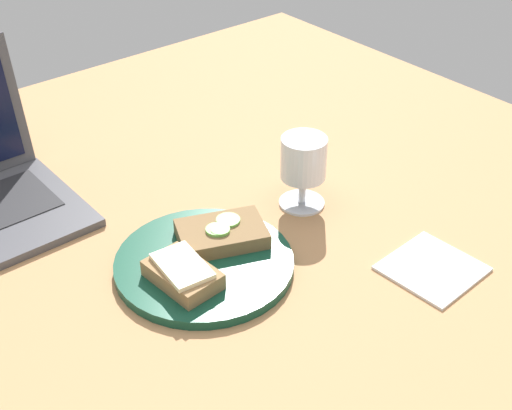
% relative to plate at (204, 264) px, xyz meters
% --- Properties ---
extents(wooden_table, '(1.40, 1.40, 0.03)m').
position_rel_plate_xyz_m(wooden_table, '(0.04, -0.01, -0.02)').
color(wooden_table, '#B27F51').
rests_on(wooden_table, ground).
extents(plate, '(0.24, 0.24, 0.01)m').
position_rel_plate_xyz_m(plate, '(0.00, 0.00, 0.00)').
color(plate, '#144733').
rests_on(plate, wooden_table).
extents(sandwich_with_cucumber, '(0.14, 0.12, 0.03)m').
position_rel_plate_xyz_m(sandwich_with_cucumber, '(0.05, 0.02, 0.02)').
color(sandwich_with_cucumber, brown).
rests_on(sandwich_with_cucumber, plate).
extents(sandwich_with_cheese, '(0.07, 0.10, 0.03)m').
position_rel_plate_xyz_m(sandwich_with_cheese, '(-0.05, -0.02, 0.02)').
color(sandwich_with_cheese, '#937047').
rests_on(sandwich_with_cheese, plate).
extents(wine_glass, '(0.07, 0.07, 0.11)m').
position_rel_plate_xyz_m(wine_glass, '(0.20, 0.03, 0.07)').
color(wine_glass, white).
rests_on(wine_glass, wooden_table).
extents(napkin, '(0.12, 0.12, 0.00)m').
position_rel_plate_xyz_m(napkin, '(0.23, -0.20, -0.00)').
color(napkin, white).
rests_on(napkin, wooden_table).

